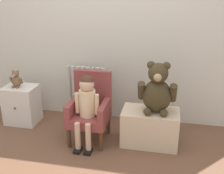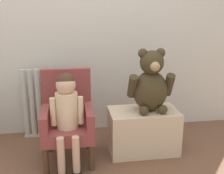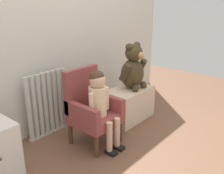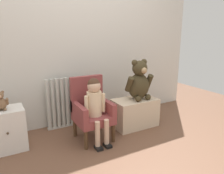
{
  "view_description": "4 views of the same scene",
  "coord_description": "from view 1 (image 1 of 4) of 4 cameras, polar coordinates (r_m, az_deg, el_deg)",
  "views": [
    {
      "loc": [
        0.72,
        -2.11,
        1.62
      ],
      "look_at": [
        0.18,
        0.48,
        0.62
      ],
      "focal_mm": 45.0,
      "sensor_mm": 36.0,
      "label": 1
    },
    {
      "loc": [
        -0.03,
        -1.65,
        1.22
      ],
      "look_at": [
        0.31,
        0.55,
        0.59
      ],
      "focal_mm": 45.0,
      "sensor_mm": 36.0,
      "label": 2
    },
    {
      "loc": [
        -1.61,
        -1.08,
        1.35
      ],
      "look_at": [
        0.2,
        0.46,
        0.52
      ],
      "focal_mm": 40.0,
      "sensor_mm": 36.0,
      "label": 3
    },
    {
      "loc": [
        -1.03,
        -1.74,
        1.26
      ],
      "look_at": [
        0.21,
        0.49,
        0.6
      ],
      "focal_mm": 35.0,
      "sensor_mm": 36.0,
      "label": 4
    }
  ],
  "objects": [
    {
      "name": "large_teddy_bear",
      "position": [
        2.82,
        9.17,
        -0.71
      ],
      "size": [
        0.38,
        0.27,
        0.53
      ],
      "color": "#3E331E",
      "rests_on": "low_bench"
    },
    {
      "name": "small_teddy_bear",
      "position": [
        3.44,
        -18.87,
        1.4
      ],
      "size": [
        0.15,
        0.1,
        0.2
      ],
      "color": "brown",
      "rests_on": "small_dresser"
    },
    {
      "name": "radiator",
      "position": [
        3.46,
        -5.25,
        -1.27
      ],
      "size": [
        0.5,
        0.05,
        0.67
      ],
      "color": "beige",
      "rests_on": "ground_plane"
    },
    {
      "name": "child_armchair",
      "position": [
        3.01,
        -4.46,
        -4.28
      ],
      "size": [
        0.4,
        0.42,
        0.74
      ],
      "color": "brown",
      "rests_on": "ground_plane"
    },
    {
      "name": "small_dresser",
      "position": [
        3.56,
        -17.83,
        -3.42
      ],
      "size": [
        0.38,
        0.32,
        0.46
      ],
      "color": "silver",
      "rests_on": "ground_plane"
    },
    {
      "name": "ground_plane",
      "position": [
        2.76,
        -5.98,
        -15.51
      ],
      "size": [
        6.0,
        6.0,
        0.0
      ],
      "primitive_type": "plane",
      "color": "brown"
    },
    {
      "name": "child_figure",
      "position": [
        2.85,
        -5.18,
        -2.78
      ],
      "size": [
        0.25,
        0.35,
        0.75
      ],
      "color": "beige",
      "rests_on": "ground_plane"
    },
    {
      "name": "back_wall",
      "position": [
        3.3,
        -1.02,
        13.32
      ],
      "size": [
        3.8,
        0.05,
        2.4
      ],
      "primitive_type": "cube",
      "color": "silver",
      "rests_on": "ground_plane"
    },
    {
      "name": "low_bench",
      "position": [
        3.0,
        7.72,
        -8.1
      ],
      "size": [
        0.58,
        0.34,
        0.38
      ],
      "primitive_type": "cube",
      "color": "beige",
      "rests_on": "ground_plane"
    }
  ]
}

